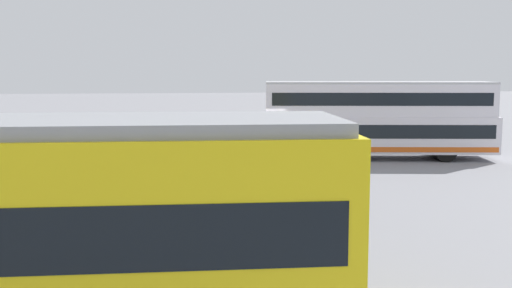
# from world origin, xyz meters

# --- Properties ---
(ground_plane) EXTENTS (160.00, 160.00, 0.00)m
(ground_plane) POSITION_xyz_m (0.00, 0.00, 0.00)
(ground_plane) COLOR gray
(double_decker_bus) EXTENTS (11.35, 4.11, 3.72)m
(double_decker_bus) POSITION_xyz_m (-5.84, -1.16, 1.91)
(double_decker_bus) COLOR silver
(double_decker_bus) RESTS_ON ground
(pedestrian_near_railing) EXTENTS (0.41, 0.41, 1.78)m
(pedestrian_near_railing) POSITION_xyz_m (5.53, 5.01, 1.03)
(pedestrian_near_railing) COLOR #4C3F2D
(pedestrian_near_railing) RESTS_ON ground
(pedestrian_railing) EXTENTS (6.72, 0.90, 1.08)m
(pedestrian_railing) POSITION_xyz_m (3.61, 6.31, 0.73)
(pedestrian_railing) COLOR gray
(pedestrian_railing) RESTS_ON ground
(info_sign) EXTENTS (1.03, 0.27, 2.54)m
(info_sign) POSITION_xyz_m (7.68, 5.62, 1.74)
(info_sign) COLOR slate
(info_sign) RESTS_ON ground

